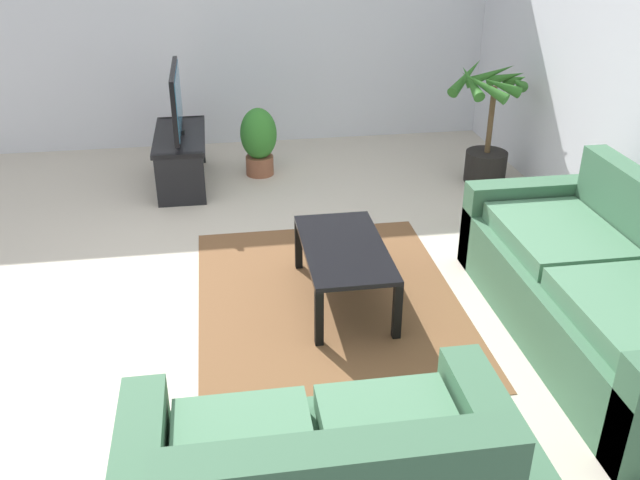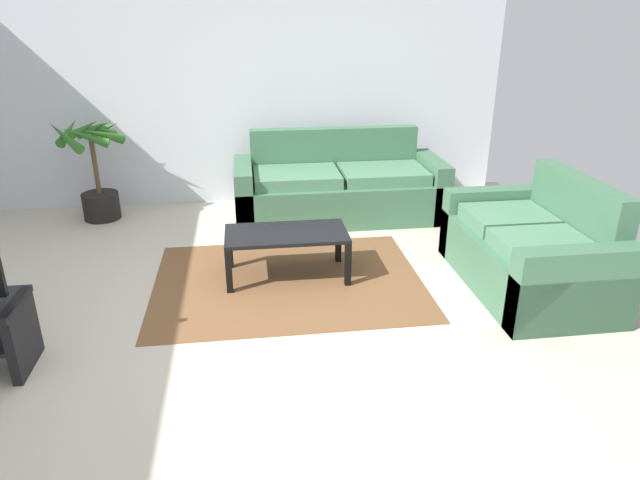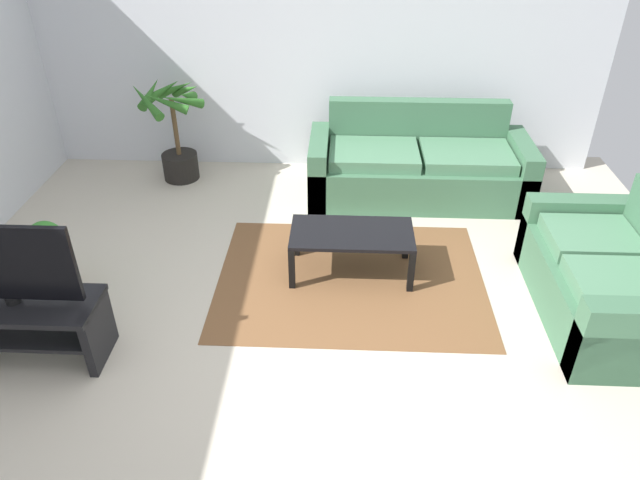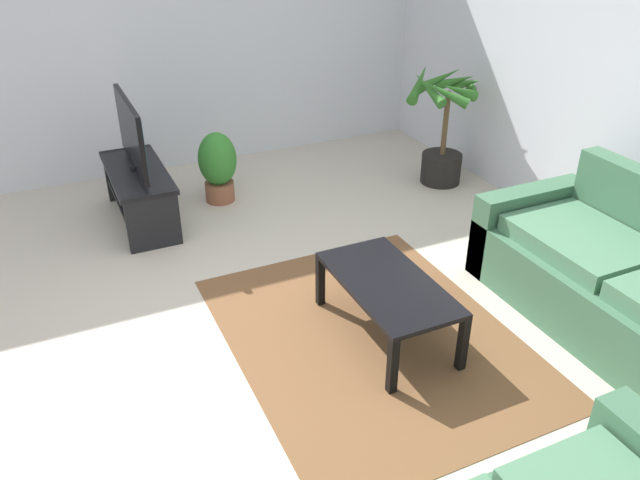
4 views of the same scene
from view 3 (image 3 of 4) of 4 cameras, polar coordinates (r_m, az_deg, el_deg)
ground_plane at (r=4.29m, az=-1.81°, el=-9.80°), size 6.60×6.60×0.00m
wall_back at (r=6.34m, az=0.00°, el=18.66°), size 6.00×0.06×2.70m
couch_main at (r=6.07m, az=9.55°, el=6.98°), size 2.20×0.90×0.90m
couch_loveseat at (r=4.86m, az=26.51°, el=-3.59°), size 0.90×1.55×0.90m
tv_stand at (r=4.47m, az=-27.25°, el=-7.02°), size 1.10×0.45×0.47m
tv at (r=4.22m, az=-28.83°, el=-2.01°), size 0.98×0.10×0.59m
coffee_table at (r=4.76m, az=3.14°, el=0.27°), size 1.00×0.52×0.40m
area_rug at (r=4.87m, az=3.02°, el=-3.76°), size 2.20×1.70×0.01m
potted_palm at (r=6.42m, az=-13.98°, el=9.94°), size 0.79×0.75×1.09m
potted_plant_small at (r=5.00m, az=-24.94°, el=-1.41°), size 0.34×0.34×0.64m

